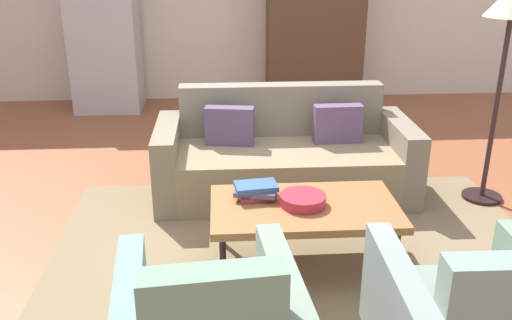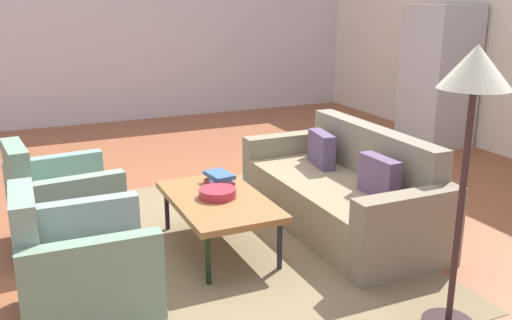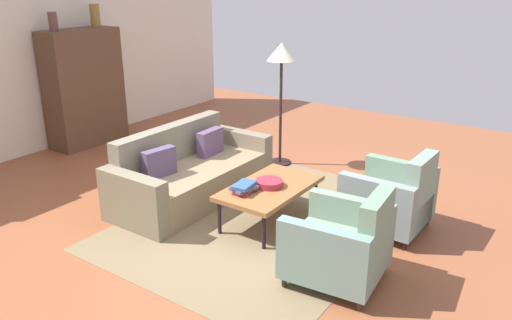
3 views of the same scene
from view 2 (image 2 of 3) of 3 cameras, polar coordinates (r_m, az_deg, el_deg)
name	(u,v)px [view 2 (image 2 of 3)]	position (r m, az deg, el deg)	size (l,w,h in m)	color
ground_plane	(243,220)	(5.17, -1.31, -6.07)	(11.28, 11.28, 0.00)	#965333
wall_left	(126,32)	(9.30, -13.03, 12.48)	(0.12, 7.80, 2.80)	silver
area_rug	(225,246)	(4.66, -3.14, -8.66)	(3.40, 2.60, 0.01)	#7E6B4C
couch	(345,194)	(5.04, 8.97, -3.38)	(2.10, 0.90, 0.86)	#897758
coffee_table	(218,202)	(4.49, -3.82, -4.26)	(1.20, 0.70, 0.43)	black
armchair_left	(57,205)	(4.83, -19.46, -4.32)	(0.87, 0.87, 0.88)	#332B1D
armchair_right	(76,268)	(3.73, -17.68, -10.37)	(0.82, 0.82, 0.88)	#2E2213
fruit_bowl	(218,193)	(4.48, -3.90, -3.34)	(0.30, 0.30, 0.07)	#A92938
book_stack	(219,178)	(4.77, -3.72, -1.86)	(0.30, 0.23, 0.10)	#8F323E
refrigerator	(438,76)	(7.97, 17.93, 8.06)	(0.80, 0.73, 1.85)	#B7BABF
floor_lamp	(473,95)	(3.34, 21.06, 6.13)	(0.40, 0.40, 1.72)	black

